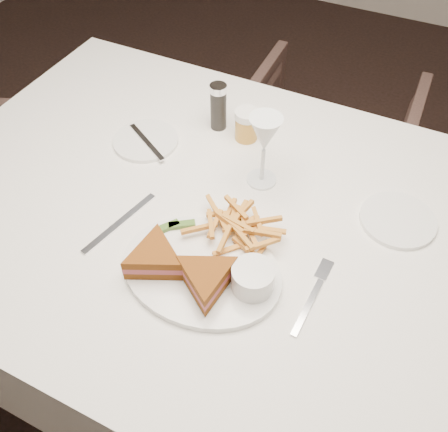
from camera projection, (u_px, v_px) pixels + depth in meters
ground at (245, 331)px, 1.72m from camera, size 5.00×5.00×0.00m
table at (232, 308)px, 1.35m from camera, size 1.46×0.98×0.75m
chair_far at (322, 149)px, 1.89m from camera, size 0.62×0.58×0.62m
table_setting at (223, 222)px, 1.01m from camera, size 0.78×0.59×0.18m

